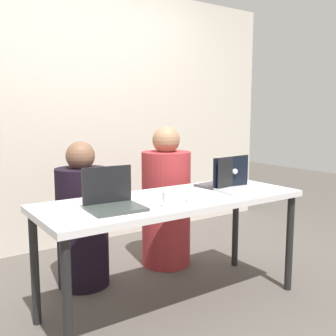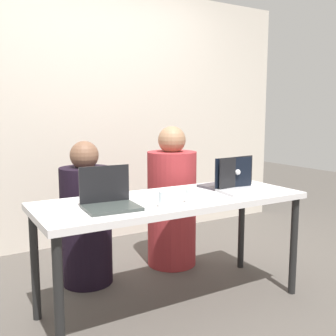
# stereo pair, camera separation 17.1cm
# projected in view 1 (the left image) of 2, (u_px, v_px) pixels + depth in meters

# --- Properties ---
(ground_plane) EXTENTS (12.00, 12.00, 0.00)m
(ground_plane) POSITION_uv_depth(u_px,v_px,m) (173.00, 305.00, 2.59)
(ground_plane) COLOR #4D4842
(back_wall) EXTENTS (4.50, 0.10, 2.46)m
(back_wall) POSITION_uv_depth(u_px,v_px,m) (78.00, 116.00, 3.71)
(back_wall) COLOR beige
(back_wall) RESTS_ON ground
(desk) EXTENTS (1.72, 0.64, 0.73)m
(desk) POSITION_uv_depth(u_px,v_px,m) (174.00, 208.00, 2.50)
(desk) COLOR silver
(desk) RESTS_ON ground
(person_on_left) EXTENTS (0.44, 0.44, 1.06)m
(person_on_left) POSITION_uv_depth(u_px,v_px,m) (82.00, 223.00, 2.84)
(person_on_left) COLOR black
(person_on_left) RESTS_ON ground
(person_on_right) EXTENTS (0.41, 0.41, 1.15)m
(person_on_right) POSITION_uv_depth(u_px,v_px,m) (166.00, 204.00, 3.24)
(person_on_right) COLOR #A22D31
(person_on_right) RESTS_ON ground
(laptop_back_right) EXTENTS (0.35, 0.29, 0.23)m
(laptop_back_right) POSITION_uv_depth(u_px,v_px,m) (225.00, 180.00, 2.83)
(laptop_back_right) COLOR #3A353B
(laptop_back_right) RESTS_ON desk
(laptop_front_right) EXTENTS (0.32, 0.28, 0.23)m
(laptop_front_right) POSITION_uv_depth(u_px,v_px,m) (237.00, 184.00, 2.69)
(laptop_front_right) COLOR #B7B7BB
(laptop_front_right) RESTS_ON desk
(laptop_front_left) EXTENTS (0.31, 0.28, 0.23)m
(laptop_front_left) POSITION_uv_depth(u_px,v_px,m) (113.00, 200.00, 2.19)
(laptop_front_left) COLOR #333A38
(laptop_front_left) RESTS_ON desk
(water_glass_left) EXTENTS (0.06, 0.06, 0.09)m
(water_glass_left) POSITION_uv_depth(u_px,v_px,m) (168.00, 200.00, 2.23)
(water_glass_left) COLOR silver
(water_glass_left) RESTS_ON desk
(water_glass_center) EXTENTS (0.07, 0.07, 0.09)m
(water_glass_center) POSITION_uv_depth(u_px,v_px,m) (193.00, 196.00, 2.34)
(water_glass_center) COLOR white
(water_glass_center) RESTS_ON desk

